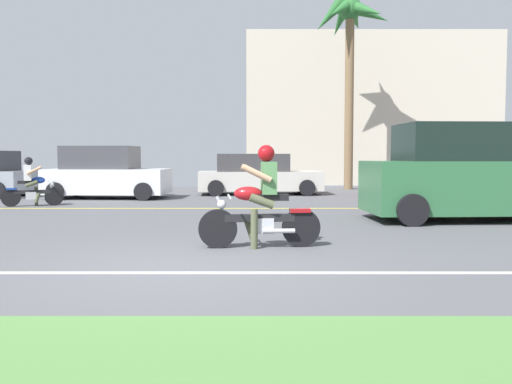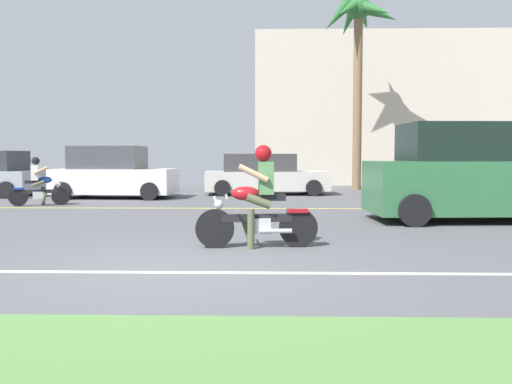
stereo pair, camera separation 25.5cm
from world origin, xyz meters
name	(u,v)px [view 1 (the left image)]	position (x,y,z in m)	size (l,w,h in m)	color
ground	(209,235)	(0.00, 3.00, -0.02)	(56.00, 30.00, 0.04)	#545459
lane_line_near	(186,273)	(0.00, -0.24, 0.00)	(50.40, 0.12, 0.01)	silver
lane_line_far	(224,208)	(0.00, 7.79, 0.00)	(50.40, 0.12, 0.01)	yellow
motorcyclist	(261,204)	(0.90, 1.60, 0.65)	(1.85, 0.60, 1.55)	black
suv_nearby	(472,174)	(5.46, 5.15, 1.00)	(4.67, 2.32, 2.06)	#2D663D
parked_car_1	(106,174)	(-4.06, 11.31, 0.78)	(3.94, 2.15, 1.70)	silver
parked_car_2	(257,175)	(0.88, 13.10, 0.68)	(4.46, 2.18, 1.45)	beige
parked_car_3	(422,176)	(6.60, 12.54, 0.69)	(3.65, 2.07, 1.47)	#AD1E1E
palm_tree_0	(350,28)	(4.64, 16.16, 6.57)	(3.26, 3.16, 7.98)	brown
motorcyclist_distant	(32,185)	(-5.33, 8.46, 0.57)	(1.54, 0.71, 1.35)	black
building_far	(367,111)	(6.35, 21.00, 3.58)	(11.94, 4.00, 7.16)	beige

